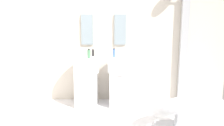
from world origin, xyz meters
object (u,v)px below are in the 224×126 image
lounge_chair (177,108)px  soap_bottle_blue (115,53)px  shower_column (184,47)px  pedestal_sink_right (121,80)px  pedestal_sink_left (87,80)px  soap_bottle_black (94,53)px  soap_bottle_green (90,54)px

lounge_chair → soap_bottle_blue: size_ratio=6.75×
shower_column → lounge_chair: size_ratio=1.87×
shower_column → soap_bottle_blue: (-1.32, -0.21, -0.09)m
lounge_chair → soap_bottle_blue: bearing=129.5°
pedestal_sink_right → lounge_chair: size_ratio=0.92×
pedestal_sink_right → lounge_chair: pedestal_sink_right is taller
pedestal_sink_left → soap_bottle_blue: bearing=4.6°
soap_bottle_black → shower_column: bearing=4.0°
lounge_chair → soap_bottle_green: size_ratio=6.54×
pedestal_sink_left → shower_column: bearing=7.7°
pedestal_sink_left → soap_bottle_green: (0.07, -0.11, 0.50)m
shower_column → lounge_chair: 1.54m
pedestal_sink_right → pedestal_sink_left: bearing=180.0°
lounge_chair → soap_bottle_green: (-1.33, 0.93, 0.64)m
soap_bottle_black → soap_bottle_green: size_ratio=0.81×
shower_column → soap_bottle_black: (-1.71, -0.12, -0.10)m
pedestal_sink_left → soap_bottle_green: soap_bottle_green is taller
shower_column → lounge_chair: shower_column is taller
soap_bottle_blue → soap_bottle_black: bearing=167.3°
soap_bottle_blue → soap_bottle_green: (-0.44, -0.15, 0.00)m
shower_column → soap_bottle_blue: size_ratio=12.59×
lounge_chair → pedestal_sink_right: bearing=126.5°
lounge_chair → soap_bottle_green: soap_bottle_green is taller
pedestal_sink_right → soap_bottle_green: size_ratio=6.05×
pedestal_sink_right → soap_bottle_black: (-0.51, 0.13, 0.48)m
soap_bottle_green → lounge_chair: bearing=-35.0°
pedestal_sink_left → soap_bottle_green: bearing=-56.9°
pedestal_sink_right → soap_bottle_blue: soap_bottle_blue is taller
soap_bottle_black → soap_bottle_green: (-0.05, -0.23, 0.02)m
pedestal_sink_left → pedestal_sink_right: same height
pedestal_sink_right → shower_column: 1.36m
pedestal_sink_left → soap_bottle_blue: 0.72m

